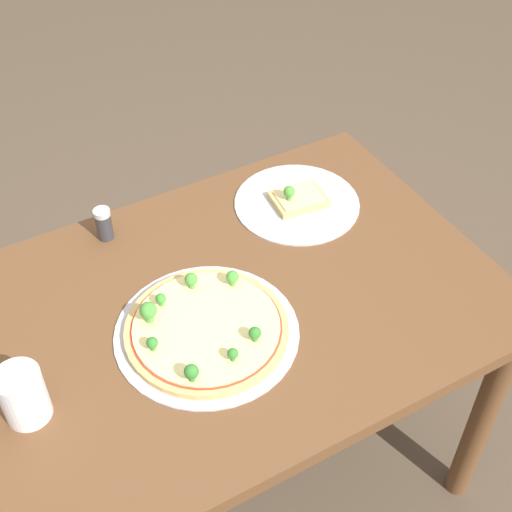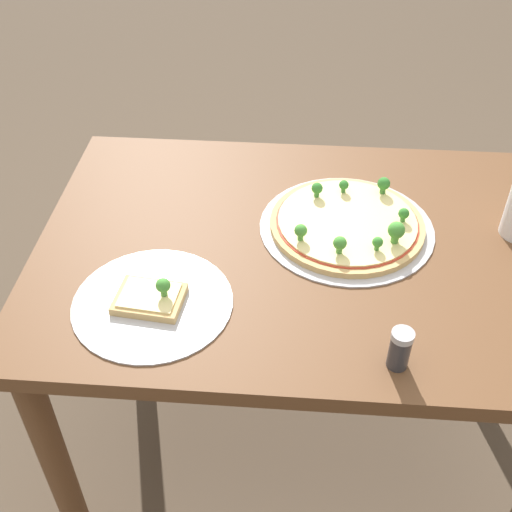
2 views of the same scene
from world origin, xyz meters
name	(u,v)px [view 1 (image 1 of 2)]	position (x,y,z in m)	size (l,w,h in m)	color
ground_plane	(239,469)	(0.00, 0.00, 0.00)	(8.00, 8.00, 0.00)	brown
dining_table	(235,329)	(0.00, 0.00, 0.61)	(1.12, 0.79, 0.72)	brown
pizza_tray_whole	(205,329)	(0.09, 0.06, 0.73)	(0.38, 0.38, 0.07)	#B7B7BC
pizza_tray_slice	(297,201)	(-0.28, -0.20, 0.72)	(0.31, 0.31, 0.06)	#B7B7BC
drinking_cup	(23,395)	(0.46, 0.07, 0.77)	(0.08, 0.08, 0.11)	white
condiment_shaker	(104,224)	(0.17, -0.31, 0.76)	(0.04, 0.04, 0.08)	#333338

